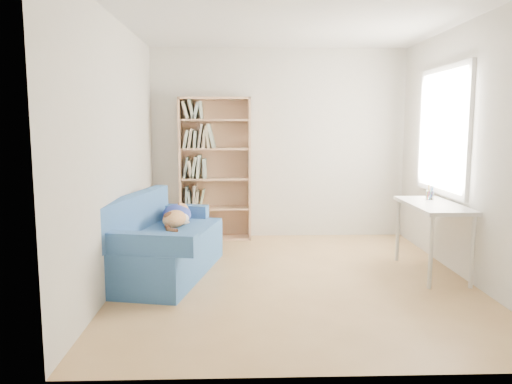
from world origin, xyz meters
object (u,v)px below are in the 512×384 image
at_px(bookshelf, 215,175).
at_px(pen_cup, 430,194).
at_px(desk, 433,211).
at_px(sofa, 162,244).

xyz_separation_m(bookshelf, pen_cup, (2.42, -1.41, -0.08)).
bearing_deg(pen_cup, desk, -103.59).
bearing_deg(desk, bookshelf, 144.39).
relative_size(bookshelf, desk, 1.75).
relative_size(sofa, desk, 1.70).
distance_m(sofa, desk, 2.86).
relative_size(bookshelf, pen_cup, 11.79).
distance_m(bookshelf, desk, 2.90).
bearing_deg(sofa, bookshelf, 85.11).
bearing_deg(desk, sofa, 178.81).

